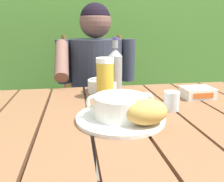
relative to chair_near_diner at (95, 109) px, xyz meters
The scene contains 13 objects.
dining_table 0.89m from the chair_near_diner, 90.91° to the right, with size 1.39×0.85×0.77m.
hedge_backdrop 1.06m from the chair_near_diner, 108.59° to the left, with size 3.49×0.95×2.94m.
chair_near_diner is the anchor object (origin of this frame).
person_eating 0.30m from the chair_near_diner, 90.84° to the right, with size 0.48×0.47×1.21m.
serving_plate 0.93m from the chair_near_diner, 89.45° to the right, with size 0.29×0.29×0.01m.
soup_bowl 0.95m from the chair_near_diner, 89.45° to the right, with size 0.22×0.17×0.08m.
bread_roll 1.02m from the chair_near_diner, 85.73° to the right, with size 0.14×0.12×0.08m.
beer_glass 0.73m from the chair_near_diner, 90.67° to the right, with size 0.07×0.07×0.17m.
beer_bottle 0.69m from the chair_near_diner, 85.26° to the right, with size 0.06×0.06×0.25m.
water_glass_small 0.91m from the chair_near_diner, 75.97° to the right, with size 0.06×0.06×0.07m.
butter_tub 0.86m from the chair_near_diner, 61.43° to the right, with size 0.13×0.10×0.04m.
table_knife 0.84m from the chair_near_diner, 78.54° to the right, with size 0.15×0.05×0.01m.
diner_bowl 0.63m from the chair_near_diner, 90.00° to the right, with size 0.15×0.15×0.06m.
Camera 1 is at (-0.12, -0.70, 1.05)m, focal length 36.25 mm.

